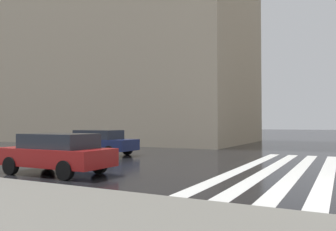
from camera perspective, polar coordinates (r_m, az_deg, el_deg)
name	(u,v)px	position (r m, az deg, el deg)	size (l,w,h in m)	color
zebra_crossing	(313,171)	(13.81, 23.24, -8.57)	(13.00, 5.50, 0.01)	silver
haussmann_block_mid	(114,47)	(37.33, -9.03, 11.27)	(14.20, 28.00, 20.38)	tan
car_navy	(100,142)	(19.48, -11.39, -4.35)	(1.85, 4.10, 1.41)	navy
car_red	(57,152)	(12.43, -18.28, -5.93)	(1.85, 4.10, 1.41)	maroon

